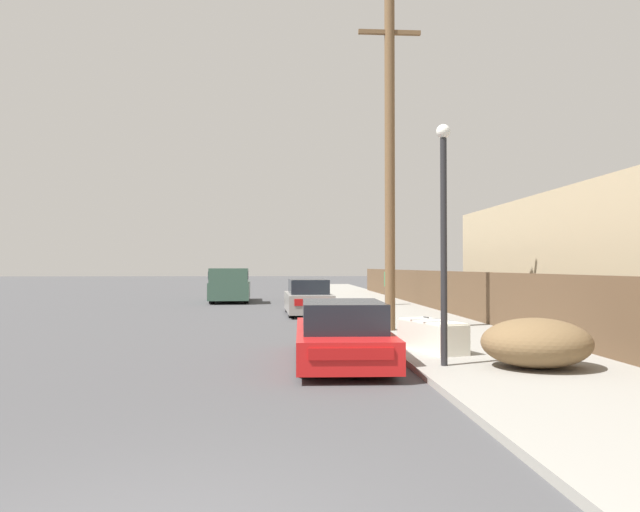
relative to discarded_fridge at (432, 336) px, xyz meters
The scene contains 11 objects.
sidewalk_curb 15.06m from the discarded_fridge, 85.06° to the left, with size 4.20×63.00×0.12m, color gray.
discarded_fridge is the anchor object (origin of this frame).
parked_sports_car_red 2.17m from the discarded_fridge, 159.34° to the right, with size 1.90×4.64×1.25m.
car_parked_mid 10.93m from the discarded_fridge, 101.82° to the left, with size 1.88×4.40×1.42m.
pickup_truck 19.86m from the discarded_fridge, 107.92° to the left, with size 2.33×5.38×1.83m.
utility_pole 6.05m from the discarded_fridge, 92.32° to the left, with size 1.80×0.29×9.49m.
street_lamp 2.92m from the discarded_fridge, 97.72° to the right, with size 0.26×0.26×4.43m.
brush_pile 2.52m from the discarded_fridge, 57.61° to the right, with size 1.96×1.69×0.89m.
wooden_fence 11.11m from the discarded_fridge, 73.00° to the left, with size 0.08×42.12×1.63m, color brown.
building_right_house 10.39m from the discarded_fridge, 39.29° to the left, with size 6.00×13.71×4.26m, color tan.
pedestrian 14.73m from the discarded_fridge, 83.33° to the left, with size 0.34×0.34×1.82m.
Camera 1 is at (0.84, -3.60, 1.93)m, focal length 32.00 mm.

